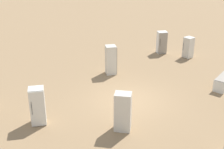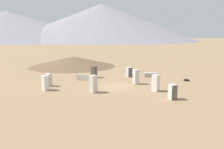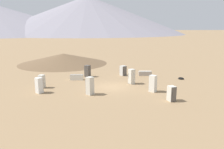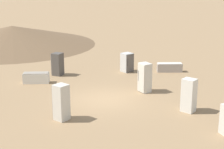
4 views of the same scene
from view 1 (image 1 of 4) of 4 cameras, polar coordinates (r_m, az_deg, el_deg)
name	(u,v)px [view 1 (image 1 of 4)]	position (r m, az deg, el deg)	size (l,w,h in m)	color
ground_plane	(129,100)	(17.04, 3.12, -4.59)	(1000.00, 1000.00, 0.00)	#937551
discarded_fridge_0	(111,60)	(19.88, -0.19, 2.69)	(0.92, 0.92, 1.88)	beige
discarded_fridge_2	(123,112)	(14.06, 2.00, -6.81)	(0.91, 0.86, 1.85)	beige
discarded_fridge_3	(188,47)	(23.42, 13.78, 4.84)	(0.74, 0.77, 1.53)	silver
discarded_fridge_4	(224,82)	(19.31, 19.74, -1.30)	(0.68, 1.75, 0.72)	silver
discarded_fridge_5	(38,106)	(14.91, -13.46, -5.65)	(0.91, 0.91, 1.84)	silver
discarded_fridge_7	(162,42)	(23.95, 9.09, 5.82)	(0.89, 0.89, 1.67)	white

